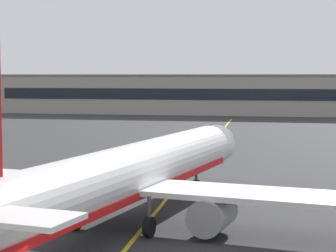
# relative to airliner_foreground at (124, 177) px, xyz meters

# --- Properties ---
(taxiway_centreline) EXTENTS (8.21, 179.84, 0.01)m
(taxiway_centreline) POSITION_rel_airliner_foreground_xyz_m (0.63, 14.82, -3.37)
(taxiway_centreline) COLOR yellow
(taxiway_centreline) RESTS_ON ground
(airliner_foreground) EXTENTS (32.35, 41.32, 11.65)m
(airliner_foreground) POSITION_rel_airliner_foreground_xyz_m (0.00, 0.00, 0.00)
(airliner_foreground) COLOR white
(airliner_foreground) RESTS_ON ground
(safety_cone_by_nose_gear) EXTENTS (0.44, 0.44, 0.55)m
(safety_cone_by_nose_gear) POSITION_rel_airliner_foreground_xyz_m (0.27, 16.56, -3.11)
(safety_cone_by_nose_gear) COLOR orange
(safety_cone_by_nose_gear) RESTS_ON ground
(terminal_building) EXTENTS (148.71, 12.40, 10.29)m
(terminal_building) POSITION_rel_airliner_foreground_xyz_m (6.57, 121.61, 1.78)
(terminal_building) COLOR #9E998E
(terminal_building) RESTS_ON ground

